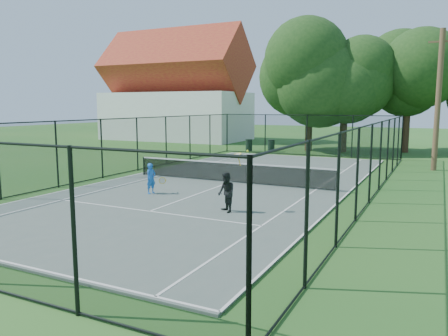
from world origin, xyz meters
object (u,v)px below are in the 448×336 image
at_px(tennis_net, 230,171).
at_px(player_blue, 151,179).
at_px(player_black, 226,192).
at_px(trash_bin_left, 249,145).
at_px(trash_bin_right, 271,146).
at_px(utility_pole, 438,100).

xyz_separation_m(tennis_net, player_blue, (-1.77, -3.83, 0.11)).
relative_size(tennis_net, player_black, 4.81).
bearing_deg(trash_bin_left, trash_bin_right, 6.18).
distance_m(utility_pole, player_black, 15.91).
bearing_deg(tennis_net, utility_pole, 46.49).
xyz_separation_m(trash_bin_left, player_black, (7.44, -19.38, 0.26)).
relative_size(player_blue, player_black, 0.60).
height_order(utility_pole, player_blue, utility_pole).
relative_size(trash_bin_left, player_black, 0.46).
bearing_deg(player_black, player_blue, 160.50).
bearing_deg(trash_bin_left, utility_pole, -20.46).
relative_size(tennis_net, trash_bin_right, 10.36).
relative_size(trash_bin_left, utility_pole, 0.12).
height_order(tennis_net, utility_pole, utility_pole).
height_order(trash_bin_right, utility_pole, utility_pole).
xyz_separation_m(utility_pole, player_blue, (-10.31, -12.83, -3.29)).
relative_size(tennis_net, trash_bin_left, 10.48).
bearing_deg(trash_bin_right, player_blue, -85.41).
height_order(trash_bin_right, player_blue, player_blue).
bearing_deg(player_blue, trash_bin_left, 100.40).
relative_size(utility_pole, player_black, 3.74).
xyz_separation_m(tennis_net, utility_pole, (8.54, 9.00, 3.40)).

